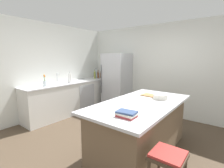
% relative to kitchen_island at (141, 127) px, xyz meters
% --- Properties ---
extents(ground_plane, '(7.20, 7.20, 0.00)m').
position_rel_kitchen_island_xyz_m(ground_plane, '(-0.55, -0.10, -0.46)').
color(ground_plane, '#4C3D2D').
extents(wall_rear, '(6.00, 0.10, 2.60)m').
position_rel_kitchen_island_xyz_m(wall_rear, '(-0.55, 2.15, 0.84)').
color(wall_rear, silver).
rests_on(wall_rear, ground_plane).
extents(wall_left, '(0.10, 6.00, 2.60)m').
position_rel_kitchen_island_xyz_m(wall_left, '(-3.00, -0.10, 0.84)').
color(wall_left, silver).
rests_on(wall_left, ground_plane).
extents(counter_run_left, '(0.64, 2.86, 0.94)m').
position_rel_kitchen_island_xyz_m(counter_run_left, '(-2.64, 0.58, 0.01)').
color(counter_run_left, silver).
rests_on(counter_run_left, ground_plane).
extents(kitchen_island, '(1.07, 2.12, 0.90)m').
position_rel_kitchen_island_xyz_m(kitchen_island, '(0.00, 0.00, 0.00)').
color(kitchen_island, '#7A6047').
rests_on(kitchen_island, ground_plane).
extents(refrigerator, '(0.77, 0.73, 1.78)m').
position_rel_kitchen_island_xyz_m(refrigerator, '(-1.81, 1.75, 0.43)').
color(refrigerator, '#B7BABF').
rests_on(refrigerator, ground_plane).
extents(bar_stool, '(0.36, 0.36, 0.64)m').
position_rel_kitchen_island_xyz_m(bar_stool, '(0.74, -0.76, 0.06)').
color(bar_stool, '#473828').
rests_on(bar_stool, ground_plane).
extents(sink_faucet, '(0.15, 0.05, 0.30)m').
position_rel_kitchen_island_xyz_m(sink_faucet, '(-2.69, 0.16, 0.64)').
color(sink_faucet, silver).
rests_on(sink_faucet, counter_run_left).
extents(flower_vase, '(0.08, 0.08, 0.30)m').
position_rel_kitchen_island_xyz_m(flower_vase, '(-2.57, -0.29, 0.58)').
color(flower_vase, silver).
rests_on(flower_vase, counter_run_left).
extents(paper_towel_roll, '(0.14, 0.14, 0.31)m').
position_rel_kitchen_island_xyz_m(paper_towel_roll, '(-2.61, 0.52, 0.61)').
color(paper_towel_roll, gray).
rests_on(paper_towel_roll, counter_run_left).
extents(syrup_bottle, '(0.06, 0.06, 0.26)m').
position_rel_kitchen_island_xyz_m(syrup_bottle, '(-2.63, 1.89, 0.58)').
color(syrup_bottle, '#5B3319').
rests_on(syrup_bottle, counter_run_left).
extents(vinegar_bottle, '(0.05, 0.05, 0.28)m').
position_rel_kitchen_island_xyz_m(vinegar_bottle, '(-2.68, 1.81, 0.59)').
color(vinegar_bottle, '#994C23').
rests_on(vinegar_bottle, counter_run_left).
extents(soda_bottle, '(0.07, 0.07, 0.34)m').
position_rel_kitchen_island_xyz_m(soda_bottle, '(-2.68, 1.71, 0.62)').
color(soda_bottle, silver).
rests_on(soda_bottle, counter_run_left).
extents(olive_oil_bottle, '(0.06, 0.06, 0.31)m').
position_rel_kitchen_island_xyz_m(olive_oil_bottle, '(-2.65, 1.61, 0.60)').
color(olive_oil_bottle, olive).
rests_on(olive_oil_bottle, counter_run_left).
extents(cookbook_stack, '(0.27, 0.20, 0.08)m').
position_rel_kitchen_island_xyz_m(cookbook_stack, '(0.18, -0.74, 0.48)').
color(cookbook_stack, '#A83338').
rests_on(cookbook_stack, kitchen_island).
extents(mixing_bowl, '(0.26, 0.26, 0.09)m').
position_rel_kitchen_island_xyz_m(mixing_bowl, '(0.17, 0.41, 0.49)').
color(mixing_bowl, silver).
rests_on(mixing_bowl, kitchen_island).
extents(cutting_board, '(0.35, 0.26, 0.02)m').
position_rel_kitchen_island_xyz_m(cutting_board, '(-0.08, 0.53, 0.46)').
color(cutting_board, '#9E7042').
rests_on(cutting_board, kitchen_island).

